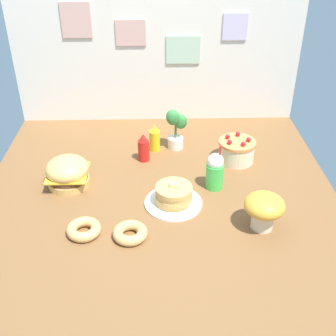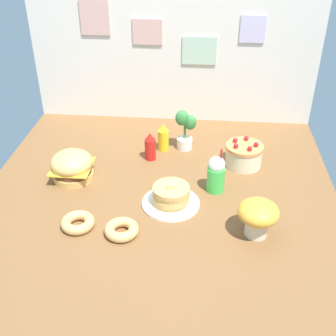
{
  "view_description": "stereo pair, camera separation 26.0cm",
  "coord_description": "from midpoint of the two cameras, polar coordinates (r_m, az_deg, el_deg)",
  "views": [
    {
      "loc": [
        -0.01,
        -2.16,
        1.58
      ],
      "look_at": [
        0.05,
        0.03,
        0.18
      ],
      "focal_mm": 45.79,
      "sensor_mm": 36.0,
      "label": 1
    },
    {
      "loc": [
        0.25,
        -2.16,
        1.58
      ],
      "look_at": [
        0.05,
        0.03,
        0.18
      ],
      "focal_mm": 45.79,
      "sensor_mm": 36.0,
      "label": 2
    }
  ],
  "objects": [
    {
      "name": "donut_chocolate",
      "position": [
        2.37,
        -3.06,
        -8.28
      ],
      "size": [
        0.19,
        0.19,
        0.06
      ],
      "color": "tan",
      "rests_on": "ground_plane"
    },
    {
      "name": "layer_cake",
      "position": [
        2.99,
        12.52,
        1.64
      ],
      "size": [
        0.26,
        0.26,
        0.19
      ],
      "color": "beige",
      "rests_on": "ground_plane"
    },
    {
      "name": "ground_plane",
      "position": [
        2.68,
        1.59,
        -3.73
      ],
      "size": [
        2.22,
        2.18,
        0.02
      ],
      "primitive_type": "cube",
      "color": "brown"
    },
    {
      "name": "potted_plant",
      "position": [
        3.09,
        4.64,
        5.27
      ],
      "size": [
        0.15,
        0.12,
        0.31
      ],
      "color": "white",
      "rests_on": "ground_plane"
    },
    {
      "name": "ketchup_bottle",
      "position": [
        2.98,
        0.12,
        2.76
      ],
      "size": [
        0.08,
        0.08,
        0.21
      ],
      "color": "red",
      "rests_on": "ground_plane"
    },
    {
      "name": "mushroom_stool",
      "position": [
        2.38,
        15.0,
        -6.19
      ],
      "size": [
        0.23,
        0.23,
        0.22
      ],
      "color": "beige",
      "rests_on": "ground_plane"
    },
    {
      "name": "donut_pink_glaze",
      "position": [
        2.44,
        -8.95,
        -7.27
      ],
      "size": [
        0.19,
        0.19,
        0.06
      ],
      "color": "tan",
      "rests_on": "ground_plane"
    },
    {
      "name": "burger",
      "position": [
        2.82,
        -10.11,
        0.18
      ],
      "size": [
        0.27,
        0.27,
        0.2
      ],
      "color": "#DBA859",
      "rests_on": "ground_plane"
    },
    {
      "name": "mustard_bottle",
      "position": [
        3.1,
        1.78,
        3.96
      ],
      "size": [
        0.08,
        0.08,
        0.21
      ],
      "color": "yellow",
      "rests_on": "ground_plane"
    },
    {
      "name": "cream_soda_cup",
      "position": [
        2.68,
        9.19,
        -0.9
      ],
      "size": [
        0.11,
        0.11,
        0.31
      ],
      "color": "green",
      "rests_on": "ground_plane"
    },
    {
      "name": "back_wall",
      "position": [
        3.41,
        2.96,
        14.73
      ],
      "size": [
        2.22,
        0.04,
        1.06
      ],
      "color": "silver",
      "rests_on": "ground_plane"
    },
    {
      "name": "pancake_stack",
      "position": [
        2.56,
        3.32,
        -3.94
      ],
      "size": [
        0.35,
        0.35,
        0.15
      ],
      "color": "white",
      "rests_on": "ground_plane"
    }
  ]
}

